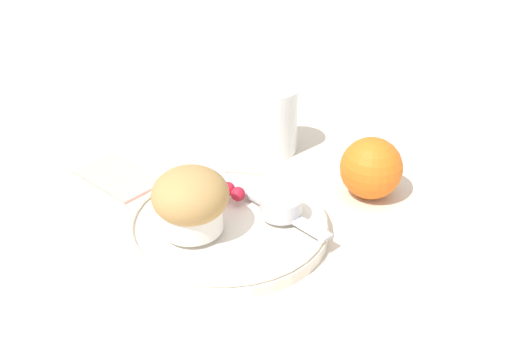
# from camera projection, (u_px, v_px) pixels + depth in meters

# --- Properties ---
(ground_plane) EXTENTS (3.00, 3.00, 0.00)m
(ground_plane) POSITION_uv_depth(u_px,v_px,m) (231.00, 226.00, 0.64)
(ground_plane) COLOR beige
(plate) EXTENTS (0.22, 0.22, 0.02)m
(plate) POSITION_uv_depth(u_px,v_px,m) (228.00, 224.00, 0.63)
(plate) COLOR silver
(plate) RESTS_ON ground_plane
(muffin) EXTENTS (0.08, 0.08, 0.07)m
(muffin) POSITION_uv_depth(u_px,v_px,m) (191.00, 201.00, 0.59)
(muffin) COLOR silver
(muffin) RESTS_ON plate
(cream_ramekin) EXTENTS (0.05, 0.05, 0.02)m
(cream_ramekin) POSITION_uv_depth(u_px,v_px,m) (281.00, 205.00, 0.62)
(cream_ramekin) COLOR silver
(cream_ramekin) RESTS_ON plate
(berry_pair) EXTENTS (0.03, 0.02, 0.02)m
(berry_pair) POSITION_uv_depth(u_px,v_px,m) (233.00, 192.00, 0.65)
(berry_pair) COLOR #B7192D
(berry_pair) RESTS_ON plate
(butter_knife) EXTENTS (0.19, 0.03, 0.00)m
(butter_knife) POSITION_uv_depth(u_px,v_px,m) (264.00, 201.00, 0.65)
(butter_knife) COLOR #B7B7BC
(butter_knife) RESTS_ON plate
(orange_fruit) EXTENTS (0.07, 0.07, 0.07)m
(orange_fruit) POSITION_uv_depth(u_px,v_px,m) (371.00, 168.00, 0.68)
(orange_fruit) COLOR orange
(orange_fruit) RESTS_ON ground_plane
(juice_glass) EXTENTS (0.07, 0.07, 0.09)m
(juice_glass) POSITION_uv_depth(u_px,v_px,m) (273.00, 120.00, 0.78)
(juice_glass) COLOR silver
(juice_glass) RESTS_ON ground_plane
(folded_napkin) EXTENTS (0.11, 0.06, 0.01)m
(folded_napkin) POSITION_uv_depth(u_px,v_px,m) (117.00, 176.00, 0.73)
(folded_napkin) COLOR #D19E93
(folded_napkin) RESTS_ON ground_plane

